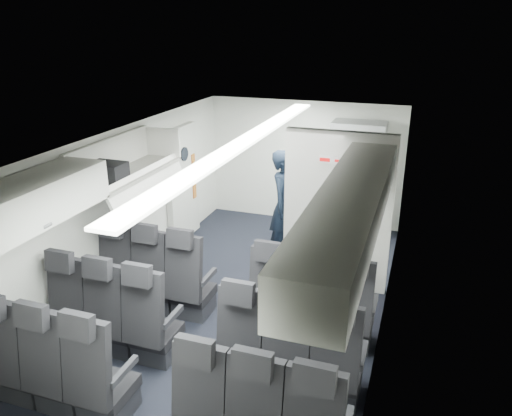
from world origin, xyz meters
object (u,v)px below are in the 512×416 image
Objects in this scene: galley_unit at (356,179)px; flight_attendant at (285,205)px; seat_row_front at (230,294)px; carry_on_bag at (107,173)px; boarding_door at (183,184)px; seat_row_mid at (197,337)px; seat_row_rear at (152,397)px.

galley_unit is 1.55m from flight_attendant.
seat_row_front is 7.96× the size of carry_on_bag.
boarding_door is at bearing 93.54° from flight_attendant.
galley_unit is 1.02× the size of boarding_door.
boarding_door reaches higher than seat_row_mid.
boarding_door is 4.44× the size of carry_on_bag.
seat_row_front is at bearing -51.84° from boarding_door.
galley_unit is 1.14× the size of flight_attendant.
galley_unit is 4.54× the size of carry_on_bag.
carry_on_bag is (-1.44, 0.78, 1.37)m from seat_row_mid.
seat_row_mid is at bearing -174.50° from flight_attendant.
flight_attendant reaches higher than seat_row_front.
flight_attendant is (-0.85, -1.29, -0.11)m from galley_unit.
galley_unit and carry_on_bag have the same top height.
seat_row_mid is 3.45m from boarding_door.
carry_on_bag is at bearing -125.31° from galley_unit.
flight_attendant is (0.10, 1.97, 0.43)m from seat_row_front.
boarding_door is (-2.59, -1.17, 0.00)m from galley_unit.
seat_row_front is at bearing 90.00° from seat_row_rear.
carry_on_bag is (-1.53, -2.08, 0.94)m from flight_attendant.
seat_row_front is at bearing 90.00° from seat_row_mid.
seat_row_front is 1.00× the size of seat_row_mid.
seat_row_rear is 7.96× the size of carry_on_bag.
seat_row_front is 1.80m from seat_row_rear.
galley_unit is at bearing 79.35° from seat_row_rear.
seat_row_front is at bearing -175.37° from flight_attendant.
galley_unit is (0.95, 3.25, 0.55)m from seat_row_front.
galley_unit reaches higher than seat_row_front.
carry_on_bag reaches higher than seat_row_front.
carry_on_bag reaches higher than seat_row_rear.
galley_unit is at bearing -26.15° from flight_attendant.
boarding_door reaches higher than seat_row_rear.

